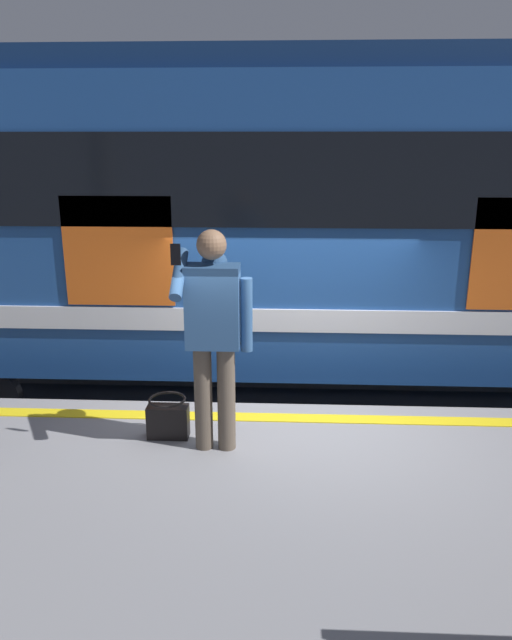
% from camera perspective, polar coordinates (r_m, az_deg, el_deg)
% --- Properties ---
extents(ground_plane, '(24.60, 24.60, 0.00)m').
position_cam_1_polar(ground_plane, '(6.15, 3.02, -17.17)').
color(ground_plane, '#3D3D3F').
extents(safety_line, '(13.63, 0.16, 0.01)m').
position_cam_1_polar(safety_line, '(5.34, 3.21, -9.28)').
color(safety_line, yellow).
rests_on(safety_line, platform).
extents(track_rail_near, '(18.08, 0.08, 0.16)m').
position_cam_1_polar(track_rail_near, '(7.39, 2.99, -10.20)').
color(track_rail_near, slate).
rests_on(track_rail_near, ground).
extents(track_rail_far, '(18.08, 0.08, 0.16)m').
position_cam_1_polar(track_rail_far, '(8.69, 2.95, -5.90)').
color(track_rail_far, slate).
rests_on(track_rail_far, ground).
extents(train_carriage, '(11.59, 2.83, 4.14)m').
position_cam_1_polar(train_carriage, '(7.35, 5.61, 10.31)').
color(train_carriage, '#1E478C').
rests_on(train_carriage, ground).
extents(passenger, '(0.57, 0.55, 1.74)m').
position_cam_1_polar(passenger, '(4.50, -4.05, -0.38)').
color(passenger, brown).
rests_on(passenger, platform).
extents(handbag, '(0.34, 0.31, 0.35)m').
position_cam_1_polar(handbag, '(5.01, -8.37, -9.30)').
color(handbag, black).
rests_on(handbag, platform).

